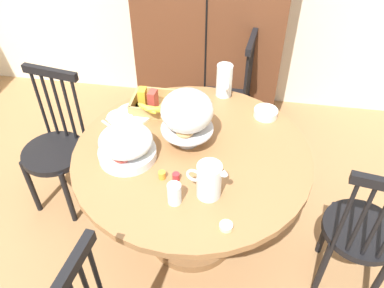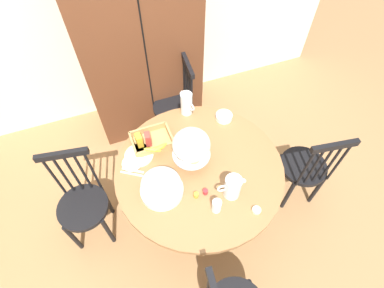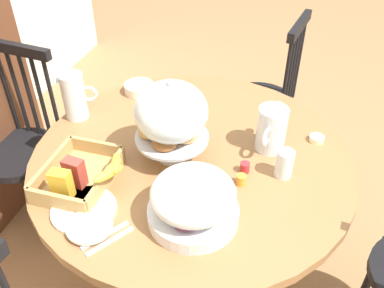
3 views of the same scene
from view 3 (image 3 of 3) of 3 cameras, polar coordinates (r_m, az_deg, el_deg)
The scene contains 18 objects.
dining_table at distance 1.79m, azimuth 0.00°, elevation -6.29°, with size 1.27×1.27×0.74m.
windsor_chair_near_window at distance 2.54m, azimuth 9.73°, elevation 5.59°, with size 0.41×0.40×0.97m.
windsor_chair_by_cabinet at distance 2.30m, azimuth -21.86°, elevation -0.82°, with size 0.40×0.40×0.97m.
pastry_stand_with_dome at distance 1.53m, azimuth -2.89°, elevation 3.95°, with size 0.28×0.28×0.34m.
fruit_platter_covered at distance 1.35m, azimuth 0.16°, elevation -7.66°, with size 0.30×0.30×0.18m.
orange_juice_pitcher at distance 1.67m, azimuth 10.68°, elevation 1.75°, with size 0.20×0.12×0.18m.
milk_pitcher at distance 1.89m, azimuth -15.63°, elevation 6.03°, with size 0.10×0.18×0.21m.
cereal_basket at distance 1.55m, azimuth -14.82°, elevation -4.13°, with size 0.32×0.30×0.12m.
china_plate_large at distance 1.48m, azimuth -14.45°, elevation -8.60°, with size 0.22×0.22×0.01m, color white.
china_plate_small at distance 1.41m, azimuth -13.71°, elevation -10.76°, with size 0.15×0.15×0.01m, color white.
cereal_bowl at distance 2.05m, azimuth -7.19°, elevation 7.51°, with size 0.14×0.14×0.04m, color white.
drinking_glass at distance 1.57m, azimuth 12.41°, elevation -2.62°, with size 0.06×0.06×0.11m, color silver.
butter_dish at distance 1.79m, azimuth 16.55°, elevation 0.70°, with size 0.06×0.06×0.02m, color beige.
jam_jar_strawberry at distance 1.58m, azimuth 7.17°, elevation -3.16°, with size 0.04×0.04×0.04m, color #B7282D.
jam_jar_apricot at distance 1.53m, azimuth 6.68°, elevation -4.83°, with size 0.04×0.04×0.04m, color orange.
table_knife at distance 1.39m, azimuth -11.68°, elevation -12.02°, with size 0.17×0.01×0.01m, color silver.
dinner_fork at distance 1.37m, azimuth -11.04°, elevation -12.79°, with size 0.17×0.01×0.01m, color silver.
soup_spoon at distance 1.58m, azimuth -16.82°, elevation -5.71°, with size 0.17×0.01×0.01m, color silver.
Camera 3 is at (-1.08, -0.20, 1.79)m, focal length 39.35 mm.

